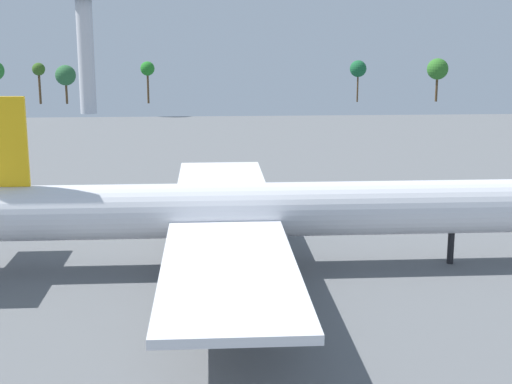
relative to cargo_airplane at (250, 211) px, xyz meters
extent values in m
plane|color=slate|center=(0.64, 0.00, -6.18)|extent=(282.89, 282.89, 0.00)
cylinder|color=silver|center=(0.64, 0.00, 0.11)|extent=(65.54, 5.66, 5.66)
cube|color=silver|center=(-2.63, -16.39, -0.74)|extent=(11.14, 29.38, 0.70)
cube|color=silver|center=(-2.63, 16.39, -0.74)|extent=(11.14, 29.38, 0.70)
cylinder|color=gray|center=(-1.63, -11.98, -2.28)|extent=(4.53, 2.38, 2.38)
cylinder|color=gray|center=(-1.63, -22.85, -2.28)|extent=(4.53, 2.38, 2.38)
cylinder|color=gray|center=(-1.63, 11.98, -2.28)|extent=(4.53, 2.38, 2.38)
cylinder|color=gray|center=(-1.63, 22.85, -2.28)|extent=(4.53, 2.38, 2.38)
cylinder|color=black|center=(21.62, 0.00, -4.45)|extent=(0.70, 0.70, 3.46)
cylinder|color=black|center=(-2.63, -3.11, -4.45)|extent=(0.70, 0.70, 3.46)
cylinder|color=black|center=(-2.63, 3.11, -4.45)|extent=(0.70, 0.70, 3.46)
cube|color=#2D5193|center=(-36.37, 42.45, -5.02)|extent=(3.17, 2.86, 1.37)
cylinder|color=black|center=(-37.74, 44.36, -5.71)|extent=(0.96, 0.70, 0.94)
cylinder|color=black|center=(-35.44, 43.07, -5.71)|extent=(0.96, 0.70, 0.94)
cylinder|color=black|center=(-36.42, 41.33, -5.71)|extent=(0.96, 0.70, 0.94)
cube|color=silver|center=(-8.59, 29.07, -4.79)|extent=(2.48, 2.50, 1.92)
cube|color=#B21E19|center=(-6.95, 27.65, -5.09)|extent=(3.22, 3.14, 1.31)
cylinder|color=black|center=(-7.95, 29.85, -5.74)|extent=(0.85, 0.78, 0.88)
cylinder|color=black|center=(-9.27, 28.32, -5.74)|extent=(0.85, 0.78, 0.88)
cylinder|color=black|center=(-5.91, 28.08, -5.74)|extent=(0.85, 0.78, 0.88)
cylinder|color=black|center=(-7.23, 26.55, -5.74)|extent=(0.85, 0.78, 0.88)
cube|color=#333338|center=(-5.18, 41.70, -4.87)|extent=(1.58, 1.90, 1.63)
cube|color=#B21E19|center=(-2.85, 41.56, -5.08)|extent=(3.30, 2.01, 1.21)
cylinder|color=black|center=(-4.97, 42.68, -5.69)|extent=(1.00, 0.34, 0.99)
cylinder|color=black|center=(-5.09, 40.69, -5.69)|extent=(1.00, 0.34, 0.99)
cylinder|color=black|center=(-2.08, 42.51, -5.69)|extent=(1.00, 0.34, 0.99)
cylinder|color=black|center=(-2.20, 40.52, -5.69)|extent=(1.00, 0.34, 0.99)
cylinder|color=silver|center=(-40.82, 151.39, 10.73)|extent=(4.90, 4.90, 33.81)
cylinder|color=#51381E|center=(-62.26, 182.77, -0.88)|extent=(0.81, 0.81, 10.60)
sphere|color=#375E1F|center=(-62.26, 182.77, 5.73)|extent=(4.38, 4.38, 4.38)
cylinder|color=#51381E|center=(-53.25, 182.77, -2.33)|extent=(0.79, 0.79, 7.70)
sphere|color=#2D6437|center=(-53.25, 182.77, 3.62)|extent=(7.02, 7.02, 7.02)
cylinder|color=#51381E|center=(-25.16, 182.77, -0.91)|extent=(0.73, 0.73, 10.53)
sphere|color=#247C24|center=(-25.16, 182.77, 5.82)|extent=(4.90, 4.90, 4.90)
cylinder|color=#51381E|center=(48.66, 182.77, -1.20)|extent=(0.58, 0.58, 9.96)
sphere|color=#1A5E32|center=(48.66, 182.77, 5.54)|extent=(5.87, 5.87, 5.87)
cylinder|color=#51381E|center=(77.24, 182.77, -1.55)|extent=(0.86, 0.86, 9.27)
sphere|color=#327226|center=(77.24, 182.77, 5.35)|extent=(7.52, 7.52, 7.52)
camera|label=1|loc=(-4.11, -73.13, 18.22)|focal=50.87mm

